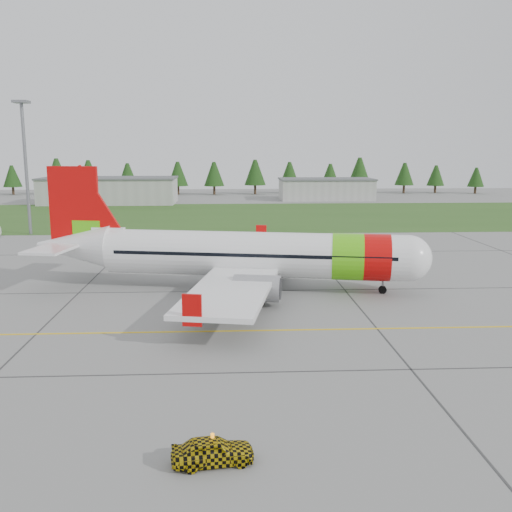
{
  "coord_description": "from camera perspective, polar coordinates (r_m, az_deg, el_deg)",
  "views": [
    {
      "loc": [
        -1.07,
        -32.23,
        13.18
      ],
      "look_at": [
        1.43,
        17.71,
        3.78
      ],
      "focal_mm": 40.0,
      "sensor_mm": 36.0,
      "label": 1
    }
  ],
  "objects": [
    {
      "name": "ground",
      "position": [
        34.84,
        -0.91,
        -11.59
      ],
      "size": [
        320.0,
        320.0,
        0.0
      ],
      "primitive_type": "plane",
      "color": "gray",
      "rests_on": "ground"
    },
    {
      "name": "aircraft",
      "position": [
        54.05,
        -1.14,
        0.15
      ],
      "size": [
        37.9,
        35.44,
        11.57
      ],
      "rotation": [
        0.0,
        0.0,
        -0.19
      ],
      "color": "white",
      "rests_on": "ground"
    },
    {
      "name": "follow_me_car",
      "position": [
        25.05,
        -4.39,
        -16.52
      ],
      "size": [
        1.39,
        1.58,
        3.52
      ],
      "primitive_type": "imported",
      "rotation": [
        0.0,
        0.0,
        1.72
      ],
      "color": "gold",
      "rests_on": "ground"
    },
    {
      "name": "grass_strip",
      "position": [
        115.0,
        -2.32,
        4.06
      ],
      "size": [
        320.0,
        50.0,
        0.03
      ],
      "primitive_type": "cube",
      "color": "#30561E",
      "rests_on": "ground"
    },
    {
      "name": "taxi_guideline",
      "position": [
        42.35,
        -1.29,
        -7.48
      ],
      "size": [
        120.0,
        0.25,
        0.02
      ],
      "primitive_type": "cube",
      "color": "gold",
      "rests_on": "ground"
    },
    {
      "name": "hangar_west",
      "position": [
        145.5,
        -14.42,
        6.3
      ],
      "size": [
        32.0,
        14.0,
        6.0
      ],
      "primitive_type": "cube",
      "color": "#A8A8A3",
      "rests_on": "ground"
    },
    {
      "name": "hangar_east",
      "position": [
        152.85,
        7.01,
        6.6
      ],
      "size": [
        24.0,
        12.0,
        5.2
      ],
      "primitive_type": "cube",
      "color": "#A8A8A3",
      "rests_on": "ground"
    },
    {
      "name": "floodlight_mast",
      "position": [
        95.44,
        -22.0,
        7.97
      ],
      "size": [
        0.5,
        0.5,
        20.0
      ],
      "primitive_type": "cylinder",
      "color": "slate",
      "rests_on": "ground"
    },
    {
      "name": "treeline",
      "position": [
        170.43,
        -2.53,
        7.88
      ],
      "size": [
        160.0,
        8.0,
        10.0
      ],
      "primitive_type": null,
      "color": "#1C3F14",
      "rests_on": "ground"
    }
  ]
}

